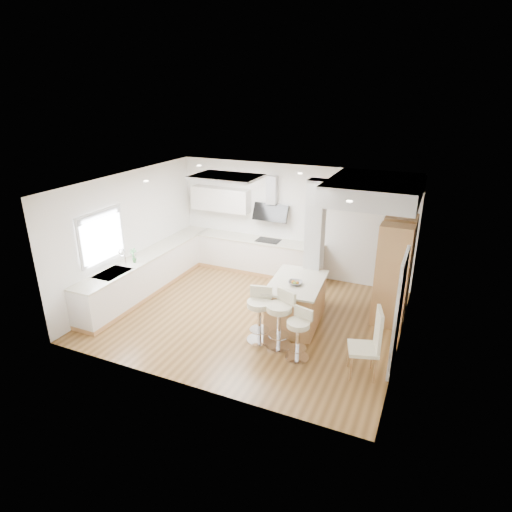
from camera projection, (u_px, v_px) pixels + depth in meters
The scene contains 18 objects.
ground at pixel (250, 315), 9.05m from camera, with size 6.00×6.00×0.00m, color olive.
ceiling at pixel (250, 315), 9.05m from camera, with size 6.00×5.00×0.02m, color silver.
wall_back at pixel (292, 221), 10.67m from camera, with size 6.00×0.04×2.80m, color white.
wall_left at pixel (130, 234), 9.68m from camera, with size 0.04×5.00×2.80m, color white.
wall_right at pixel (407, 279), 7.41m from camera, with size 0.04×5.00×2.80m, color white.
skylight at pixel (227, 177), 8.86m from camera, with size 4.10×2.10×0.06m.
window_left at pixel (101, 234), 8.79m from camera, with size 0.06×1.28×1.07m.
doorway_right at pixel (398, 314), 7.06m from camera, with size 0.05×1.00×2.10m.
counter_left at pixel (150, 271), 10.10m from camera, with size 0.63×4.50×1.35m.
counter_back at pixel (254, 246), 11.04m from camera, with size 3.62×0.63×2.50m.
pillar at pixel (314, 246), 8.96m from camera, with size 0.35×0.35×2.80m.
soffit at pixel (375, 190), 8.51m from camera, with size 1.78×2.20×0.40m.
oven_column at pixel (394, 269), 8.71m from camera, with size 0.63×1.21×2.10m.
peninsula at pixel (296, 302), 8.61m from camera, with size 1.12×1.60×1.00m.
bar_stool_a at pixel (260, 312), 7.95m from camera, with size 0.56×0.56×1.06m.
bar_stool_b at pixel (280, 317), 7.75m from camera, with size 0.65×0.65×1.10m.
bar_stool_c at pixel (299, 332), 7.43m from camera, with size 0.52×0.52×0.95m.
dining_chair at pixel (371, 341), 6.93m from camera, with size 0.59×0.59×1.22m.
Camera 1 is at (3.34, -7.24, 4.46)m, focal length 30.00 mm.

